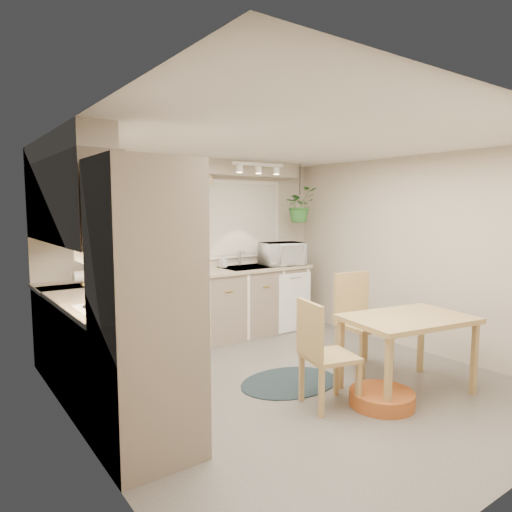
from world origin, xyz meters
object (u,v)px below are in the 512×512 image
braided_rug (289,382)px  microwave (282,251)px  chair_left (330,353)px  pet_bed (382,398)px  chair_back (364,323)px  dining_table (407,354)px

braided_rug → microwave: microwave is taller
chair_left → pet_bed: 0.63m
chair_left → chair_back: 1.05m
chair_back → microwave: 1.95m
chair_back → braided_rug: bearing=-4.0°
dining_table → microwave: 2.61m
chair_back → microwave: microwave is taller
chair_left → microwave: microwave is taller
chair_left → microwave: 2.67m
chair_back → braided_rug: (-0.90, 0.18, -0.52)m
dining_table → chair_left: 0.86m
pet_bed → microwave: 2.89m
dining_table → microwave: microwave is taller
pet_bed → microwave: size_ratio=0.97×
microwave → dining_table: bearing=-90.1°
dining_table → chair_left: (-0.82, 0.21, 0.11)m
braided_rug → microwave: bearing=53.1°
pet_bed → microwave: microwave is taller
braided_rug → pet_bed: (0.33, -0.90, 0.06)m
pet_bed → dining_table: bearing=9.3°
dining_table → chair_left: bearing=165.8°
chair_back → braided_rug: chair_back is taller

